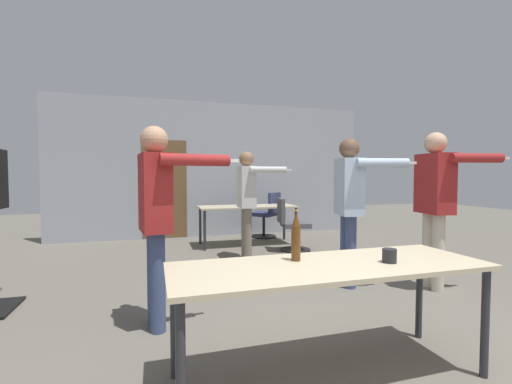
{
  "coord_description": "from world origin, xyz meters",
  "views": [
    {
      "loc": [
        -1.31,
        -1.44,
        1.29
      ],
      "look_at": [
        -0.1,
        2.62,
        1.1
      ],
      "focal_mm": 24.0,
      "sensor_mm": 36.0,
      "label": 1
    }
  ],
  "objects_px": {
    "person_left_plaid": "(157,206)",
    "person_far_watching": "(436,194)",
    "office_chair_far_right": "(291,227)",
    "beer_bottle": "(296,237)",
    "person_near_casual": "(247,194)",
    "drink_cup": "(389,256)",
    "office_chair_mid_tucked": "(267,216)",
    "person_right_polo": "(350,197)"
  },
  "relations": [
    {
      "from": "person_left_plaid",
      "to": "person_far_watching",
      "type": "distance_m",
      "value": 3.07
    },
    {
      "from": "office_chair_far_right",
      "to": "beer_bottle",
      "type": "bearing_deg",
      "value": -11.94
    },
    {
      "from": "person_near_casual",
      "to": "drink_cup",
      "type": "distance_m",
      "value": 3.27
    },
    {
      "from": "office_chair_mid_tucked",
      "to": "office_chair_far_right",
      "type": "xyz_separation_m",
      "value": [
        -0.01,
        -1.36,
        -0.03
      ]
    },
    {
      "from": "person_left_plaid",
      "to": "drink_cup",
      "type": "distance_m",
      "value": 1.85
    },
    {
      "from": "person_right_polo",
      "to": "office_chair_far_right",
      "type": "relative_size",
      "value": 1.9
    },
    {
      "from": "person_right_polo",
      "to": "drink_cup",
      "type": "distance_m",
      "value": 1.86
    },
    {
      "from": "person_far_watching",
      "to": "beer_bottle",
      "type": "bearing_deg",
      "value": -55.11
    },
    {
      "from": "person_left_plaid",
      "to": "drink_cup",
      "type": "bearing_deg",
      "value": 42.42
    },
    {
      "from": "person_left_plaid",
      "to": "person_far_watching",
      "type": "relative_size",
      "value": 0.96
    },
    {
      "from": "office_chair_far_right",
      "to": "office_chair_mid_tucked",
      "type": "bearing_deg",
      "value": -170.13
    },
    {
      "from": "office_chair_mid_tucked",
      "to": "beer_bottle",
      "type": "relative_size",
      "value": 2.85
    },
    {
      "from": "person_right_polo",
      "to": "person_near_casual",
      "type": "xyz_separation_m",
      "value": [
        -0.82,
        1.59,
        -0.04
      ]
    },
    {
      "from": "person_near_casual",
      "to": "office_chair_far_right",
      "type": "distance_m",
      "value": 1.13
    },
    {
      "from": "office_chair_mid_tucked",
      "to": "beer_bottle",
      "type": "height_order",
      "value": "beer_bottle"
    },
    {
      "from": "person_left_plaid",
      "to": "office_chair_mid_tucked",
      "type": "bearing_deg",
      "value": 140.8
    },
    {
      "from": "person_far_watching",
      "to": "drink_cup",
      "type": "distance_m",
      "value": 2.12
    },
    {
      "from": "person_right_polo",
      "to": "drink_cup",
      "type": "xyz_separation_m",
      "value": [
        -0.75,
        -1.68,
        -0.27
      ]
    },
    {
      "from": "person_left_plaid",
      "to": "person_right_polo",
      "type": "height_order",
      "value": "person_right_polo"
    },
    {
      "from": "person_right_polo",
      "to": "person_far_watching",
      "type": "relative_size",
      "value": 0.97
    },
    {
      "from": "office_chair_far_right",
      "to": "person_near_casual",
      "type": "bearing_deg",
      "value": -57.16
    },
    {
      "from": "person_left_plaid",
      "to": "person_near_casual",
      "type": "bearing_deg",
      "value": 138.43
    },
    {
      "from": "beer_bottle",
      "to": "person_right_polo",
      "type": "bearing_deg",
      "value": 48.06
    },
    {
      "from": "person_right_polo",
      "to": "drink_cup",
      "type": "relative_size",
      "value": 19.33
    },
    {
      "from": "office_chair_far_right",
      "to": "beer_bottle",
      "type": "distance_m",
      "value": 3.72
    },
    {
      "from": "person_right_polo",
      "to": "person_near_casual",
      "type": "bearing_deg",
      "value": -139.51
    },
    {
      "from": "beer_bottle",
      "to": "drink_cup",
      "type": "xyz_separation_m",
      "value": [
        0.56,
        -0.22,
        -0.11
      ]
    },
    {
      "from": "office_chair_mid_tucked",
      "to": "beer_bottle",
      "type": "xyz_separation_m",
      "value": [
        -1.39,
        -4.78,
        0.44
      ]
    },
    {
      "from": "drink_cup",
      "to": "office_chair_far_right",
      "type": "bearing_deg",
      "value": 77.2
    },
    {
      "from": "office_chair_mid_tucked",
      "to": "drink_cup",
      "type": "bearing_deg",
      "value": -140.59
    },
    {
      "from": "person_right_polo",
      "to": "person_far_watching",
      "type": "xyz_separation_m",
      "value": [
        0.89,
        -0.37,
        0.04
      ]
    },
    {
      "from": "office_chair_mid_tucked",
      "to": "drink_cup",
      "type": "xyz_separation_m",
      "value": [
        -0.83,
        -5.0,
        0.33
      ]
    },
    {
      "from": "office_chair_far_right",
      "to": "person_left_plaid",
      "type": "bearing_deg",
      "value": -32.06
    },
    {
      "from": "beer_bottle",
      "to": "person_far_watching",
      "type": "bearing_deg",
      "value": 26.44
    },
    {
      "from": "office_chair_far_right",
      "to": "beer_bottle",
      "type": "height_order",
      "value": "beer_bottle"
    },
    {
      "from": "person_left_plaid",
      "to": "person_far_watching",
      "type": "bearing_deg",
      "value": 84.29
    },
    {
      "from": "office_chair_mid_tucked",
      "to": "drink_cup",
      "type": "height_order",
      "value": "office_chair_mid_tucked"
    },
    {
      "from": "office_chair_far_right",
      "to": "drink_cup",
      "type": "distance_m",
      "value": 3.75
    },
    {
      "from": "person_far_watching",
      "to": "office_chair_far_right",
      "type": "xyz_separation_m",
      "value": [
        -0.81,
        2.32,
        -0.67
      ]
    },
    {
      "from": "person_near_casual",
      "to": "beer_bottle",
      "type": "xyz_separation_m",
      "value": [
        -0.49,
        -3.04,
        -0.12
      ]
    },
    {
      "from": "office_chair_mid_tucked",
      "to": "office_chair_far_right",
      "type": "bearing_deg",
      "value": -131.37
    },
    {
      "from": "person_right_polo",
      "to": "drink_cup",
      "type": "height_order",
      "value": "person_right_polo"
    }
  ]
}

